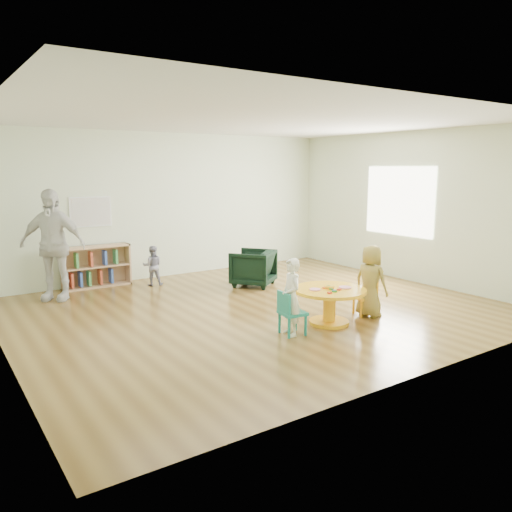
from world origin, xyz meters
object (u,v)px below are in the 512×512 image
Objects in this scene: bookshelf at (95,267)px; activity_table at (330,299)px; kid_chair_left at (290,312)px; adult_caretaker at (52,245)px; toddler at (153,266)px; child_left at (291,297)px; armchair at (253,268)px; kid_chair_right at (367,296)px; child_right at (371,281)px.

activity_table is at bearing -63.42° from bookshelf.
kid_chair_left is 4.16m from adult_caretaker.
activity_table is 4.52m from adult_caretaker.
toddler is (-1.12, 3.51, 0.02)m from activity_table.
child_left is 4.15m from adult_caretaker.
armchair is at bearing 18.73° from adult_caretaker.
kid_chair_left is at bearing 108.89° from kid_chair_right.
child_left is (-0.74, -0.08, 0.16)m from activity_table.
kid_chair_right is 0.50× the size of child_right.
child_left reaches higher than activity_table.
child_left reaches higher than armchair.
toddler reaches higher than kid_chair_right.
child_left is (-1.13, -2.55, 0.17)m from armchair.
kid_chair_right is 0.52× the size of child_left.
child_left is at bearing -72.73° from bookshelf.
armchair is 2.80m from child_left.
toddler is at bearing 36.99° from adult_caretaker.
child_left is (0.01, -0.01, 0.19)m from kid_chair_left.
kid_chair_left is 0.48× the size of bookshelf.
armchair is 0.69× the size of child_right.
bookshelf reaches higher than armchair.
child_right reaches higher than armchair.
child_left is 1.36× the size of toddler.
toddler is at bearing -29.42° from bookshelf.
child_right is at bearing -8.94° from adult_caretaker.
kid_chair_right is at bearing -55.48° from bookshelf.
kid_chair_right is 4.86m from bookshelf.
toddler is 0.41× the size of adult_caretaker.
bookshelf is at bearing 69.10° from adult_caretaker.
child_right is at bearing 60.20° from armchair.
child_right is (1.46, -0.01, 0.21)m from kid_chair_left.
child_right is 4.03m from toddler.
bookshelf is at bearing -155.03° from kid_chair_left.
child_right reaches higher than activity_table.
kid_chair_left is 1.09× the size of kid_chair_right.
kid_chair_left is 0.79× the size of armchair.
armchair reaches higher than activity_table.
bookshelf is 4.29m from child_left.
child_left is at bearing 118.80° from toddler.
armchair is 3.42m from adult_caretaker.
bookshelf is at bearing 22.46° from child_right.
adult_caretaker is (-3.57, 3.48, 0.62)m from kid_chair_right.
toddler is at bearing -71.47° from armchair.
child_right reaches higher than kid_chair_right.
activity_table is 0.99× the size of child_left.
adult_caretaker is at bearing -147.11° from bookshelf.
bookshelf is 0.67× the size of adult_caretaker.
activity_table is 4.49m from bookshelf.
child_right is at bearing -56.28° from bookshelf.
bookshelf is (-2.01, 4.02, 0.02)m from activity_table.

